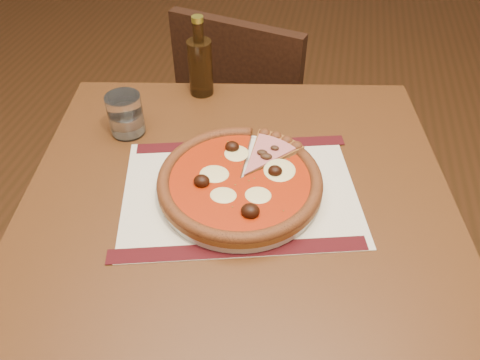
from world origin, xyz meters
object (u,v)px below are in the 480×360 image
at_px(chair_far, 249,114).
at_px(bottle, 200,65).
at_px(table, 238,235).
at_px(plate, 240,188).
at_px(water_glass, 126,115).
at_px(pizza, 240,180).

bearing_deg(chair_far, bottle, 93.58).
bearing_deg(bottle, table, -64.73).
relative_size(plate, water_glass, 3.31).
xyz_separation_m(table, plate, (-0.00, 0.02, 0.11)).
height_order(plate, pizza, pizza).
height_order(pizza, water_glass, water_glass).
bearing_deg(water_glass, plate, -26.08).
xyz_separation_m(chair_far, water_glass, (-0.17, -0.50, 0.32)).
height_order(plate, water_glass, water_glass).
bearing_deg(plate, table, -89.69).
relative_size(chair_far, bottle, 4.39).
distance_m(table, bottle, 0.41).
bearing_deg(table, chair_far, 98.70).
height_order(table, chair_far, chair_far).
height_order(chair_far, water_glass, water_glass).
relative_size(table, water_glass, 10.42).
relative_size(chair_far, pizza, 2.73).
bearing_deg(chair_far, table, 112.70).
bearing_deg(water_glass, table, -29.26).
xyz_separation_m(chair_far, plate, (0.10, -0.64, 0.29)).
bearing_deg(pizza, water_glass, 153.90).
relative_size(plate, pizza, 0.97).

